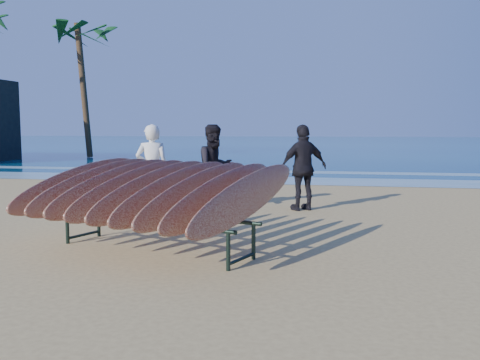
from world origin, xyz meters
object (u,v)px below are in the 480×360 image
Objects in this scene: person_dark_a at (215,167)px; palm_mid at (82,35)px; person_white at (152,170)px; person_dark_b at (303,168)px; surfboard_rack at (154,191)px.

person_dark_a is 0.23× the size of palm_mid.
person_white is 0.23× the size of palm_mid.
person_dark_a and person_dark_b have the same top height.
person_white is 1.42m from person_dark_a.
palm_mid is at bearing 80.49° from person_dark_a.
person_white is at bearing 173.47° from person_dark_a.
person_white is 3.25m from person_dark_b.
surfboard_rack is 3.18m from person_white.
person_dark_b is (3.02, 1.19, 0.00)m from person_white.
person_dark_a is 1.00× the size of person_dark_b.
surfboard_rack is 4.56m from person_dark_b.
person_dark_b is at bearing 85.51° from surfboard_rack.
palm_mid is at bearing -69.90° from person_white.
person_dark_a is at bearing -22.18° from person_dark_b.
palm_mid reaches higher than person_white.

